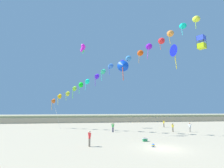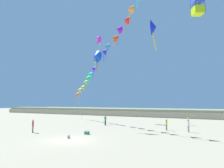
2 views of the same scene
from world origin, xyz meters
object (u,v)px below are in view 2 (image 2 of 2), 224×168
object	(u,v)px
large_kite_outer_drift	(154,27)
person_near_right	(188,120)
person_far_left	(105,120)
beach_cooler	(87,133)
large_kite_high_solo	(198,5)
person_near_left	(166,124)
beach_ball	(69,137)
person_far_right	(33,125)
large_kite_low_lead	(99,41)
person_mid_center	(188,125)
large_kite_mid_trail	(96,56)

from	to	relation	value
large_kite_outer_drift	person_near_right	bearing A→B (deg)	76.93
person_far_left	beach_cooler	bearing A→B (deg)	-74.24
person_near_right	large_kite_high_solo	size ratio (longest dim) A/B	0.70
person_near_left	beach_cooler	world-z (taller)	person_near_left
person_far_left	beach_ball	world-z (taller)	person_far_left
person_near_left	person_far_right	bearing A→B (deg)	-146.02
large_kite_low_lead	beach_ball	xyz separation A→B (m)	(8.46, -20.59, -18.11)
person_near_left	large_kite_outer_drift	size ratio (longest dim) A/B	0.37
person_near_left	person_mid_center	distance (m)	3.11
person_far_right	person_near_right	bearing A→B (deg)	46.70
person_near_right	person_far_left	bearing A→B (deg)	-152.61
person_near_right	large_kite_outer_drift	size ratio (longest dim) A/B	0.39
beach_ball	large_kite_outer_drift	bearing A→B (deg)	46.30
large_kite_high_solo	beach_cooler	bearing A→B (deg)	-157.82
person_far_right	large_kite_high_solo	size ratio (longest dim) A/B	0.73
person_far_left	person_far_right	world-z (taller)	person_far_right
person_far_left	person_far_right	distance (m)	12.68
person_mid_center	large_kite_outer_drift	xyz separation A→B (m)	(-3.71, -2.85, 13.33)
large_kite_outer_drift	beach_ball	size ratio (longest dim) A/B	11.90
person_mid_center	large_kite_high_solo	size ratio (longest dim) A/B	0.70
large_kite_mid_trail	person_far_left	bearing A→B (deg)	101.47
person_near_left	beach_ball	distance (m)	14.33
person_near_right	person_mid_center	bearing A→B (deg)	-83.32
person_near_left	beach_cooler	size ratio (longest dim) A/B	2.72
person_far_right	large_kite_low_lead	xyz separation A→B (m)	(-1.43, 19.45, 17.28)
large_kite_mid_trail	large_kite_high_solo	world-z (taller)	large_kite_high_solo
person_far_left	large_kite_mid_trail	world-z (taller)	large_kite_mid_trail
large_kite_high_solo	large_kite_mid_trail	bearing A→B (deg)	-178.59
person_far_right	beach_cooler	bearing A→B (deg)	16.56
person_far_right	large_kite_mid_trail	world-z (taller)	large_kite_mid_trail
large_kite_low_lead	beach_cooler	bearing A→B (deg)	-63.35
person_near_left	beach_ball	size ratio (longest dim) A/B	4.34
beach_cooler	large_kite_mid_trail	bearing A→B (deg)	109.64
large_kite_low_lead	person_far_right	bearing A→B (deg)	-85.80
large_kite_high_solo	person_far_right	bearing A→B (deg)	-159.77
person_near_left	large_kite_low_lead	size ratio (longest dim) A/B	0.67
person_near_left	beach_ball	xyz separation A→B (m)	(-8.43, -11.56, -0.73)
person_mid_center	large_kite_mid_trail	bearing A→B (deg)	-168.35
person_far_left	large_kite_high_solo	distance (m)	22.54
beach_ball	beach_cooler	bearing A→B (deg)	86.30
large_kite_mid_trail	large_kite_outer_drift	size ratio (longest dim) A/B	0.80
person_far_right	large_kite_high_solo	distance (m)	26.63
person_near_left	large_kite_outer_drift	bearing A→B (deg)	-100.77
person_far_left	beach_cooler	distance (m)	10.10
person_far_left	beach_cooler	size ratio (longest dim) A/B	2.99
large_kite_low_lead	beach_cooler	distance (m)	26.48
person_mid_center	beach_cooler	size ratio (longest dim) A/B	2.93
person_near_left	person_near_right	size ratio (longest dim) A/B	0.93
person_far_right	large_kite_outer_drift	bearing A→B (deg)	25.28
person_mid_center	person_far_right	world-z (taller)	person_far_right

